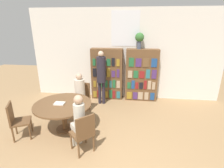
% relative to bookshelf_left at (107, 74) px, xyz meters
% --- Properties ---
extents(wall_back, '(6.40, 0.07, 3.00)m').
position_rel_bookshelf_left_xyz_m(wall_back, '(0.59, 0.19, 0.64)').
color(wall_back, silver).
rests_on(wall_back, ground_plane).
extents(bookshelf_left, '(1.05, 0.34, 1.74)m').
position_rel_bookshelf_left_xyz_m(bookshelf_left, '(0.00, 0.00, 0.00)').
color(bookshelf_left, brown).
rests_on(bookshelf_left, ground_plane).
extents(bookshelf_right, '(1.05, 0.34, 1.74)m').
position_rel_bookshelf_left_xyz_m(bookshelf_right, '(1.17, -0.00, 0.00)').
color(bookshelf_right, brown).
rests_on(bookshelf_right, ground_plane).
extents(flower_vase, '(0.28, 0.28, 0.50)m').
position_rel_bookshelf_left_xyz_m(flower_vase, '(1.05, 0.00, 1.20)').
color(flower_vase, '#475166').
rests_on(flower_vase, bookshelf_right).
extents(reading_table, '(1.37, 1.37, 0.71)m').
position_rel_bookshelf_left_xyz_m(reading_table, '(-0.75, -2.10, -0.26)').
color(reading_table, brown).
rests_on(reading_table, ground_plane).
extents(chair_near_camera, '(0.53, 0.53, 0.87)m').
position_rel_bookshelf_left_xyz_m(chair_near_camera, '(-1.67, -2.54, -0.38)').
color(chair_near_camera, brown).
rests_on(chair_near_camera, ground_plane).
extents(chair_left_side, '(0.47, 0.47, 0.87)m').
position_rel_bookshelf_left_xyz_m(chair_left_side, '(-0.57, -1.10, -0.38)').
color(chair_left_side, brown).
rests_on(chair_left_side, ground_plane).
extents(chair_far_side, '(0.57, 0.57, 0.87)m').
position_rel_bookshelf_left_xyz_m(chair_far_side, '(-0.05, -2.84, -0.38)').
color(chair_far_side, brown).
rests_on(chair_far_side, ground_plane).
extents(seated_reader_left, '(0.34, 0.41, 1.22)m').
position_rel_bookshelf_left_xyz_m(seated_reader_left, '(-0.60, -1.27, -0.17)').
color(seated_reader_left, beige).
rests_on(seated_reader_left, ground_plane).
extents(seated_reader_right, '(0.38, 0.39, 1.23)m').
position_rel_bookshelf_left_xyz_m(seated_reader_right, '(-0.18, -2.71, -0.19)').
color(seated_reader_right, beige).
rests_on(seated_reader_right, ground_plane).
extents(librarian_standing, '(0.29, 0.56, 1.73)m').
position_rel_bookshelf_left_xyz_m(librarian_standing, '(-0.10, -0.50, 0.19)').
color(librarian_standing, '#28232D').
rests_on(librarian_standing, ground_plane).
extents(open_book_on_table, '(0.24, 0.18, 0.03)m').
position_rel_bookshelf_left_xyz_m(open_book_on_table, '(-0.82, -2.13, -0.14)').
color(open_book_on_table, silver).
rests_on(open_book_on_table, reading_table).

